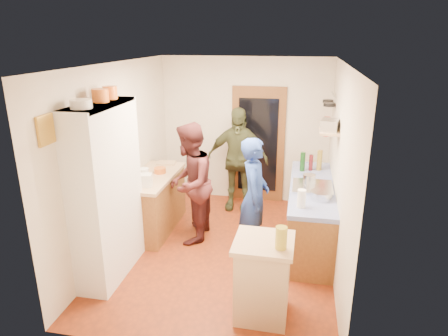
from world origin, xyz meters
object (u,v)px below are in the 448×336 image
(person_hob, at_px, (256,197))
(person_left, at_px, (193,183))
(hutch_body, at_px, (107,193))
(right_counter_base, at_px, (310,215))
(island_base, at_px, (263,280))
(person_back, at_px, (238,159))

(person_hob, height_order, person_left, person_left)
(hutch_body, height_order, person_hob, hutch_body)
(right_counter_base, xyz_separation_m, person_hob, (-0.75, -0.44, 0.41))
(hutch_body, bearing_deg, island_base, -13.82)
(person_hob, height_order, person_back, person_back)
(hutch_body, distance_m, right_counter_base, 2.90)
(hutch_body, distance_m, person_back, 2.63)
(right_counter_base, bearing_deg, hutch_body, -152.53)
(right_counter_base, height_order, person_hob, person_hob)
(hutch_body, xyz_separation_m, island_base, (1.98, -0.49, -0.67))
(person_left, bearing_deg, hutch_body, -36.77)
(right_counter_base, bearing_deg, person_left, -172.88)
(person_left, xyz_separation_m, person_back, (0.47, 1.21, 0.01))
(hutch_body, relative_size, person_back, 1.21)
(right_counter_base, height_order, person_left, person_left)
(right_counter_base, bearing_deg, person_hob, -149.62)
(right_counter_base, relative_size, person_left, 1.23)
(hutch_body, bearing_deg, right_counter_base, 27.47)
(island_base, bearing_deg, right_counter_base, 73.90)
(right_counter_base, relative_size, person_back, 1.21)
(hutch_body, bearing_deg, person_hob, 26.18)
(hutch_body, xyz_separation_m, person_hob, (1.75, 0.86, -0.27))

